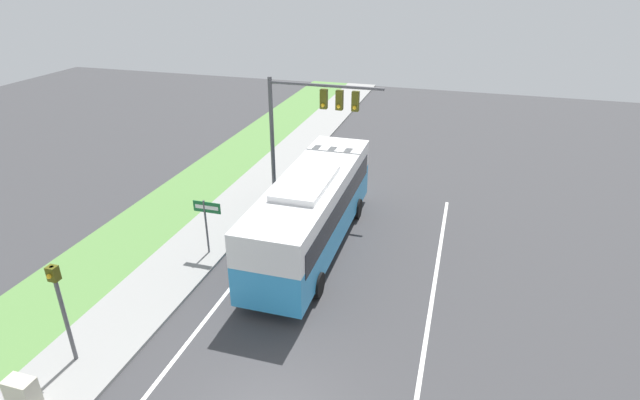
% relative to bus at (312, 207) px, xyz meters
% --- Properties ---
extents(sidewalk, '(2.80, 80.00, 0.12)m').
position_rel_bus_xyz_m(sidewalk, '(-4.63, -8.91, -1.84)').
color(sidewalk, gray).
rests_on(sidewalk, ground_plane).
extents(lane_divider_near, '(0.14, 30.00, 0.01)m').
position_rel_bus_xyz_m(lane_divider_near, '(-2.03, -8.91, -1.89)').
color(lane_divider_near, silver).
rests_on(lane_divider_near, ground_plane).
extents(bus, '(2.68, 10.34, 3.42)m').
position_rel_bus_xyz_m(bus, '(0.00, 0.00, 0.00)').
color(bus, '#3393D1').
rests_on(bus, ground_plane).
extents(signal_gantry, '(5.53, 0.41, 6.06)m').
position_rel_bus_xyz_m(signal_gantry, '(-1.56, 4.51, 2.53)').
color(signal_gantry, '#4C4C51').
rests_on(signal_gantry, ground_plane).
extents(pedestrian_signal, '(0.28, 0.34, 3.37)m').
position_rel_bus_xyz_m(pedestrian_signal, '(-4.80, -8.42, 0.37)').
color(pedestrian_signal, '#4C4C51').
rests_on(pedestrian_signal, ground_plane).
extents(street_sign, '(1.17, 0.08, 2.46)m').
position_rel_bus_xyz_m(street_sign, '(-3.83, -1.78, -0.17)').
color(street_sign, '#4C4C51').
rests_on(street_sign, ground_plane).
extents(utility_cabinet, '(0.78, 0.46, 0.98)m').
position_rel_bus_xyz_m(utility_cabinet, '(-4.74, -10.32, -1.29)').
color(utility_cabinet, '#B7B29E').
rests_on(utility_cabinet, sidewalk).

